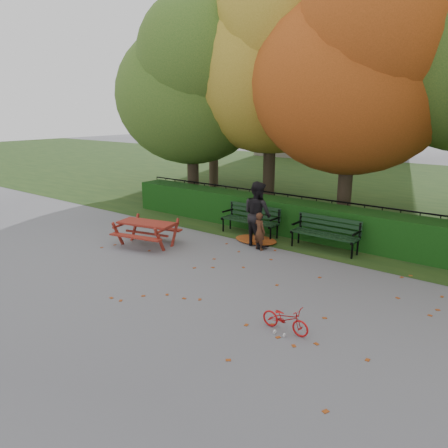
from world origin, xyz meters
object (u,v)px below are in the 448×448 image
Objects in this scene: bench_left at (251,217)px; adult at (257,214)px; tree_c at (362,66)px; picnic_table at (146,227)px; tree_f at (216,61)px; bench_right at (326,231)px; bicycle at (285,319)px; tree_a at (194,84)px; child at (260,231)px; tree_b at (277,55)px.

adult is at bearing -47.20° from bench_left.
picnic_table is (-3.78, -4.93, -4.31)m from tree_c.
tree_c is at bearing -22.35° from tree_f.
bench_right is (2.40, 0.00, 0.00)m from bench_left.
bicycle is (3.06, -3.71, -0.66)m from adult.
picnic_table is (-4.05, -2.67, -0.00)m from bench_right.
tree_c is 9.10× the size of bicycle.
tree_a reaches higher than child.
bench_left is at bearing -28.33° from adult.
child is (6.84, -6.62, -5.18)m from tree_f.
adult is (2.39, 1.87, 0.38)m from picnic_table.
tree_a is 6.98m from child.
tree_a is at bearing -62.02° from tree_f.
picnic_table is 3.09m from child.
bench_left is 2.05× the size of bicycle.
tree_b is at bearing 33.23° from bicycle.
tree_a is 10.88m from bicycle.
tree_a is at bearing 163.39° from bench_right.
picnic_table reaches higher than bicycle.
tree_a is at bearing 50.32° from bicycle.
tree_a reaches higher than bicycle.
bench_right is at bearing -129.80° from child.
bench_right is at bearing -83.30° from tree_c.
tree_c is 5.57m from child.
tree_f reaches higher than picnic_table.
tree_b is 4.92× the size of adult.
tree_f is 10.32m from adult.
tree_b is 5.32m from tree_f.
bench_left is 1.00× the size of bench_right.
tree_c reaches higher than tree_a.
adult reaches higher than bench_right.
tree_c is 4.87m from bench_right.
child is at bearing 17.82° from picnic_table.
tree_f is at bearing 103.91° from picnic_table.
tree_c reaches higher than adult.
tree_b is 6.75m from child.
tree_b reaches higher than picnic_table.
tree_f reaches higher than tree_c.
tree_c is 8.66m from tree_f.
adult is (1.88, -3.85, -4.51)m from tree_b.
tree_f is (-7.97, 3.28, 0.87)m from tree_c.
tree_a is 4.16× the size of bench_left.
tree_b reaches higher than bench_left.
bicycle is (1.40, -4.51, -0.29)m from bench_right.
tree_f reaches higher than bicycle.
tree_c is at bearing 96.70° from bench_right.
bench_left is 5.91m from bicycle.
tree_a is at bearing -176.35° from tree_c.
tree_b is 7.54m from picnic_table.
bench_left is at bearing 45.20° from picnic_table.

